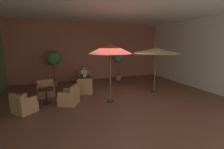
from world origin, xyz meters
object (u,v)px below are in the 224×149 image
at_px(potted_tree_left_corner, 53,60).
at_px(iced_drink_cup, 85,76).
at_px(patio_umbrella_center_beige, 156,51).
at_px(cafe_table_front_left, 85,79).
at_px(open_laptop, 84,76).
at_px(armchair_front_right_north, 46,90).
at_px(armchair_front_right_south, 70,97).
at_px(potted_tree_mid_left, 118,62).
at_px(patron_blue_shirt, 85,81).
at_px(patio_umbrella_tall_red, 110,49).
at_px(patron_by_window, 84,73).
at_px(cafe_table_front_right, 46,93).
at_px(armchair_front_left_north, 85,88).
at_px(armchair_front_left_east, 84,79).
at_px(armchair_front_right_east, 23,105).

relative_size(potted_tree_left_corner, iced_drink_cup, 20.02).
xyz_separation_m(patio_umbrella_center_beige, iced_drink_cup, (-3.44, 2.24, -1.58)).
xyz_separation_m(cafe_table_front_left, open_laptop, (-0.06, -0.03, 0.17)).
height_order(armchair_front_right_north, armchair_front_right_south, armchair_front_right_south).
relative_size(cafe_table_front_left, potted_tree_mid_left, 0.43).
bearing_deg(cafe_table_front_left, patron_blue_shirt, -100.93).
xyz_separation_m(patio_umbrella_tall_red, patron_blue_shirt, (-0.86, 1.76, -1.77)).
relative_size(potted_tree_mid_left, patron_by_window, 2.93).
bearing_deg(cafe_table_front_right, armchair_front_right_south, -26.99).
height_order(potted_tree_mid_left, iced_drink_cup, potted_tree_mid_left).
bearing_deg(armchair_front_left_north, patron_blue_shirt, 79.07).
xyz_separation_m(armchair_front_left_north, patio_umbrella_center_beige, (3.71, -1.11, 2.00)).
xyz_separation_m(cafe_table_front_left, patio_umbrella_center_beige, (3.49, -2.24, 1.75)).
relative_size(cafe_table_front_right, patio_umbrella_center_beige, 0.27).
bearing_deg(patio_umbrella_center_beige, armchair_front_left_north, 163.34).
bearing_deg(armchair_front_right_north, cafe_table_front_left, 21.58).
height_order(armchair_front_right_south, open_laptop, armchair_front_right_south).
bearing_deg(potted_tree_left_corner, cafe_table_front_right, -97.75).
relative_size(armchair_front_left_east, potted_tree_mid_left, 0.47).
bearing_deg(patio_umbrella_center_beige, cafe_table_front_left, 147.35).
bearing_deg(armchair_front_right_east, potted_tree_mid_left, 34.34).
relative_size(armchair_front_left_north, potted_tree_left_corner, 0.42).
bearing_deg(patron_by_window, armchair_front_right_north, -140.46).
height_order(armchair_front_left_north, armchair_front_right_north, armchair_front_left_north).
xyz_separation_m(cafe_table_front_right, armchair_front_right_east, (-0.81, -0.73, -0.18)).
xyz_separation_m(armchair_front_left_east, patio_umbrella_center_beige, (3.31, -3.37, 2.00)).
height_order(cafe_table_front_right, potted_tree_mid_left, potted_tree_mid_left).
bearing_deg(potted_tree_mid_left, cafe_table_front_right, -147.12).
relative_size(armchair_front_right_east, patron_blue_shirt, 1.60).
bearing_deg(patron_by_window, patio_umbrella_center_beige, -45.06).
bearing_deg(cafe_table_front_left, patio_umbrella_center_beige, -32.65).
distance_m(patio_umbrella_tall_red, open_laptop, 3.38).
xyz_separation_m(armchair_front_left_east, potted_tree_mid_left, (2.55, 0.05, 1.01)).
height_order(armchair_front_right_north, patio_umbrella_tall_red, patio_umbrella_tall_red).
distance_m(patio_umbrella_center_beige, patron_by_window, 4.96).
relative_size(patio_umbrella_tall_red, potted_tree_mid_left, 1.38).
bearing_deg(open_laptop, patron_blue_shirt, -98.23).
distance_m(patio_umbrella_tall_red, patron_by_window, 4.33).
relative_size(armchair_front_right_south, patron_by_window, 1.54).
distance_m(cafe_table_front_right, armchair_front_right_south, 1.12).
distance_m(cafe_table_front_left, patron_blue_shirt, 1.11).
height_order(patio_umbrella_tall_red, iced_drink_cup, patio_umbrella_tall_red).
height_order(iced_drink_cup, open_laptop, open_laptop).
bearing_deg(cafe_table_front_right, patio_umbrella_center_beige, -2.75).
bearing_deg(armchair_front_left_north, potted_tree_left_corner, 125.03).
bearing_deg(armchair_front_right_north, armchair_front_right_east, -112.68).
height_order(armchair_front_right_south, patron_blue_shirt, patron_blue_shirt).
bearing_deg(cafe_table_front_left, patron_by_window, 80.77).
bearing_deg(potted_tree_left_corner, patron_by_window, 1.63).
bearing_deg(iced_drink_cup, armchair_front_right_east, -137.95).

